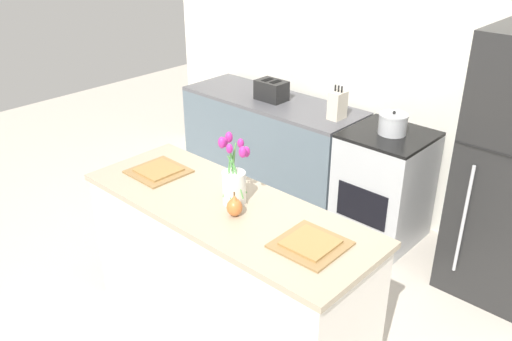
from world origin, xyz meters
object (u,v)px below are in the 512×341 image
object	(u,v)px
toaster	(271,90)
knife_block	(337,105)
plate_setting_left	(159,171)
cooking_pot	(393,124)
plate_setting_right	(311,244)
pear_figurine	(235,206)
stove_range	(383,186)
flower_vase	(234,180)

from	to	relation	value
toaster	knife_block	size ratio (longest dim) A/B	1.04
plate_setting_left	cooking_pot	bearing A→B (deg)	66.37
toaster	plate_setting_right	bearing A→B (deg)	-43.92
pear_figurine	cooking_pot	xyz separation A→B (m)	(-0.01, 1.66, -0.01)
pear_figurine	cooking_pot	world-z (taller)	cooking_pot
stove_range	plate_setting_left	size ratio (longest dim) A/B	2.74
pear_figurine	toaster	distance (m)	2.00
toaster	cooking_pot	size ratio (longest dim) A/B	1.30
plate_setting_left	plate_setting_right	bearing A→B (deg)	0.00
stove_range	toaster	distance (m)	1.26
plate_setting_left	toaster	distance (m)	1.64
pear_figurine	cooking_pot	size ratio (longest dim) A/B	0.65
plate_setting_left	toaster	size ratio (longest dim) A/B	1.15
flower_vase	plate_setting_right	distance (m)	0.59
knife_block	stove_range	bearing A→B (deg)	1.37
stove_range	pear_figurine	size ratio (longest dim) A/B	6.29
plate_setting_left	plate_setting_right	size ratio (longest dim) A/B	1.00
flower_vase	cooking_pot	xyz separation A→B (m)	(0.09, 1.56, -0.09)
flower_vase	pear_figurine	world-z (taller)	flower_vase
cooking_pot	plate_setting_left	bearing A→B (deg)	-113.63
plate_setting_left	toaster	bearing A→B (deg)	106.12
stove_range	plate_setting_right	xyz separation A→B (m)	(0.49, -1.59, 0.48)
pear_figurine	plate_setting_left	world-z (taller)	pear_figurine
plate_setting_left	plate_setting_right	distance (m)	1.18
pear_figurine	plate_setting_right	distance (m)	0.48
flower_vase	stove_range	bearing A→B (deg)	86.96
stove_range	knife_block	distance (m)	0.73
flower_vase	plate_setting_left	bearing A→B (deg)	-175.55
stove_range	cooking_pot	size ratio (longest dim) A/B	4.11
toaster	knife_block	distance (m)	0.68
stove_range	knife_block	bearing A→B (deg)	-178.63
cooking_pot	plate_setting_right	bearing A→B (deg)	-73.38
stove_range	plate_setting_left	distance (m)	1.80
pear_figurine	cooking_pot	bearing A→B (deg)	90.23
stove_range	knife_block	world-z (taller)	knife_block
plate_setting_left	cooking_pot	world-z (taller)	cooking_pot
pear_figurine	toaster	bearing A→B (deg)	125.58
knife_block	pear_figurine	bearing A→B (deg)	-73.44
flower_vase	plate_setting_right	world-z (taller)	flower_vase
cooking_pot	knife_block	size ratio (longest dim) A/B	0.80
toaster	cooking_pot	xyz separation A→B (m)	(1.16, 0.03, -0.01)
knife_block	cooking_pot	bearing A→B (deg)	2.62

